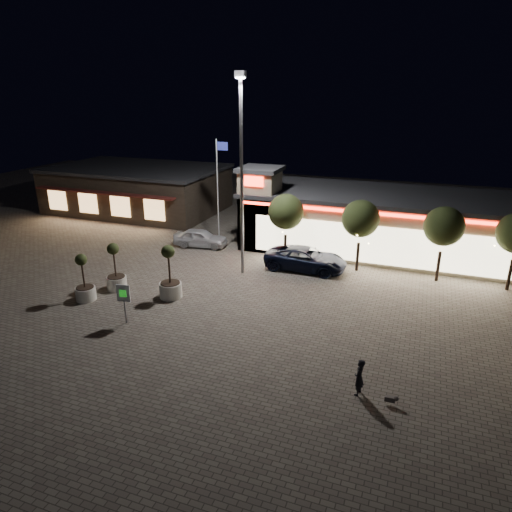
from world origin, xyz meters
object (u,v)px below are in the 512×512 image
(white_sedan, at_px, (200,238))
(planter_left, at_px, (116,275))
(pickup_truck, at_px, (306,259))
(planter_mid, at_px, (85,286))
(valet_sign, at_px, (124,297))
(pedestrian, at_px, (359,377))

(white_sedan, bearing_deg, planter_left, 164.62)
(planter_left, bearing_deg, pickup_truck, 35.70)
(pickup_truck, distance_m, planter_mid, 13.90)
(valet_sign, bearing_deg, planter_mid, 158.07)
(white_sedan, distance_m, valet_sign, 12.49)
(white_sedan, bearing_deg, planter_mid, 161.99)
(planter_mid, bearing_deg, valet_sign, -21.93)
(pickup_truck, bearing_deg, white_sedan, 78.21)
(pickup_truck, relative_size, valet_sign, 2.54)
(pickup_truck, height_order, planter_left, planter_left)
(planter_left, height_order, valet_sign, planter_left)
(planter_mid, relative_size, valet_sign, 1.31)
(pedestrian, xyz_separation_m, planter_left, (-15.20, 5.18, 0.13))
(pedestrian, xyz_separation_m, planter_mid, (-15.94, 3.30, 0.09))
(pedestrian, distance_m, planter_mid, 16.28)
(pedestrian, relative_size, planter_mid, 0.56)
(white_sedan, height_order, pedestrian, pedestrian)
(planter_left, relative_size, planter_mid, 1.05)
(pickup_truck, xyz_separation_m, white_sedan, (-8.75, 1.81, -0.06))
(white_sedan, xyz_separation_m, planter_left, (-1.12, -8.90, 0.21))
(pickup_truck, distance_m, white_sedan, 8.94)
(pickup_truck, relative_size, planter_left, 1.86)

